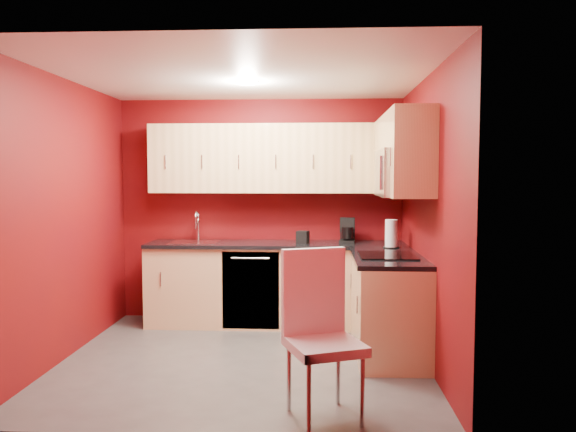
# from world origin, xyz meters

# --- Properties ---
(floor) EXTENTS (3.20, 3.20, 0.00)m
(floor) POSITION_xyz_m (0.00, 0.00, 0.00)
(floor) COLOR #494644
(floor) RESTS_ON ground
(ceiling) EXTENTS (3.20, 3.20, 0.00)m
(ceiling) POSITION_xyz_m (0.00, 0.00, 2.50)
(ceiling) COLOR white
(ceiling) RESTS_ON wall_back
(wall_back) EXTENTS (3.20, 0.00, 3.20)m
(wall_back) POSITION_xyz_m (0.00, 1.50, 1.25)
(wall_back) COLOR #620A09
(wall_back) RESTS_ON floor
(wall_front) EXTENTS (3.20, 0.00, 3.20)m
(wall_front) POSITION_xyz_m (0.00, -1.50, 1.25)
(wall_front) COLOR #620A09
(wall_front) RESTS_ON floor
(wall_left) EXTENTS (0.00, 3.00, 3.00)m
(wall_left) POSITION_xyz_m (-1.60, 0.00, 1.25)
(wall_left) COLOR #620A09
(wall_left) RESTS_ON floor
(wall_right) EXTENTS (0.00, 3.00, 3.00)m
(wall_right) POSITION_xyz_m (1.60, 0.00, 1.25)
(wall_right) COLOR #620A09
(wall_right) RESTS_ON floor
(base_cabinets_back) EXTENTS (2.80, 0.60, 0.87)m
(base_cabinets_back) POSITION_xyz_m (0.20, 1.20, 0.43)
(base_cabinets_back) COLOR tan
(base_cabinets_back) RESTS_ON floor
(base_cabinets_right) EXTENTS (0.60, 1.30, 0.87)m
(base_cabinets_right) POSITION_xyz_m (1.30, 0.25, 0.43)
(base_cabinets_right) COLOR tan
(base_cabinets_right) RESTS_ON floor
(countertop_back) EXTENTS (2.80, 0.63, 0.04)m
(countertop_back) POSITION_xyz_m (0.20, 1.19, 0.89)
(countertop_back) COLOR black
(countertop_back) RESTS_ON base_cabinets_back
(countertop_right) EXTENTS (0.63, 1.27, 0.04)m
(countertop_right) POSITION_xyz_m (1.29, 0.23, 0.89)
(countertop_right) COLOR black
(countertop_right) RESTS_ON base_cabinets_right
(upper_cabinets_back) EXTENTS (2.80, 0.35, 0.75)m
(upper_cabinets_back) POSITION_xyz_m (0.20, 1.32, 1.83)
(upper_cabinets_back) COLOR #E9C484
(upper_cabinets_back) RESTS_ON wall_back
(upper_cabinets_right) EXTENTS (0.35, 1.55, 0.75)m
(upper_cabinets_right) POSITION_xyz_m (1.42, 0.44, 1.89)
(upper_cabinets_right) COLOR #E9C484
(upper_cabinets_right) RESTS_ON wall_right
(microwave) EXTENTS (0.42, 0.76, 0.42)m
(microwave) POSITION_xyz_m (1.39, 0.20, 1.66)
(microwave) COLOR silver
(microwave) RESTS_ON upper_cabinets_right
(cooktop) EXTENTS (0.50, 0.55, 0.01)m
(cooktop) POSITION_xyz_m (1.28, 0.20, 0.92)
(cooktop) COLOR black
(cooktop) RESTS_ON countertop_right
(sink) EXTENTS (0.52, 0.42, 0.35)m
(sink) POSITION_xyz_m (-0.70, 1.20, 0.94)
(sink) COLOR silver
(sink) RESTS_ON countertop_back
(dishwasher_front) EXTENTS (0.60, 0.02, 0.82)m
(dishwasher_front) POSITION_xyz_m (-0.05, 0.91, 0.43)
(dishwasher_front) COLOR black
(dishwasher_front) RESTS_ON base_cabinets_back
(downlight) EXTENTS (0.20, 0.20, 0.01)m
(downlight) POSITION_xyz_m (0.00, 0.30, 2.48)
(downlight) COLOR white
(downlight) RESTS_ON ceiling
(coffee_maker) EXTENTS (0.18, 0.23, 0.27)m
(coffee_maker) POSITION_xyz_m (0.97, 1.23, 1.04)
(coffee_maker) COLOR black
(coffee_maker) RESTS_ON countertop_back
(napkin_holder) EXTENTS (0.15, 0.15, 0.13)m
(napkin_holder) POSITION_xyz_m (0.49, 1.15, 0.98)
(napkin_holder) COLOR black
(napkin_holder) RESTS_ON countertop_back
(paper_towel) EXTENTS (0.18, 0.18, 0.29)m
(paper_towel) POSITION_xyz_m (1.39, 0.80, 1.05)
(paper_towel) COLOR silver
(paper_towel) RESTS_ON countertop_right
(dining_chair) EXTENTS (0.60, 0.61, 1.13)m
(dining_chair) POSITION_xyz_m (0.70, -1.20, 0.57)
(dining_chair) COLOR silver
(dining_chair) RESTS_ON floor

